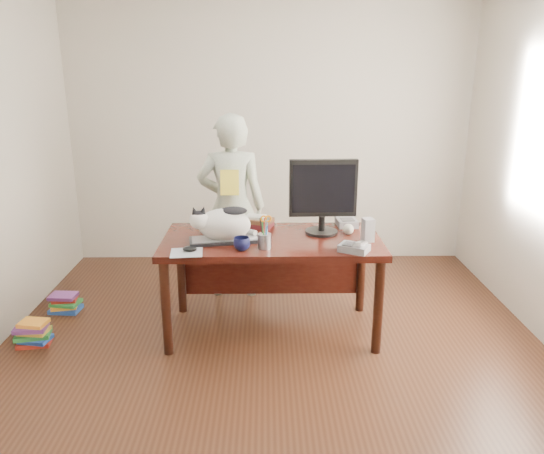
{
  "coord_description": "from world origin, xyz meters",
  "views": [
    {
      "loc": [
        -0.05,
        -3.1,
        1.96
      ],
      "look_at": [
        0.0,
        0.55,
        0.85
      ],
      "focal_mm": 35.0,
      "sensor_mm": 36.0,
      "label": 1
    }
  ],
  "objects": [
    {
      "name": "held_book",
      "position": [
        -0.34,
        1.14,
        1.05
      ],
      "size": [
        0.15,
        0.09,
        0.21
      ],
      "rotation": [
        0.0,
        0.0,
        0.01
      ],
      "color": "yellow",
      "rests_on": "person"
    },
    {
      "name": "person",
      "position": [
        -0.34,
        1.31,
        0.8
      ],
      "size": [
        0.59,
        0.39,
        1.6
      ],
      "primitive_type": "imported",
      "rotation": [
        0.0,
        0.0,
        3.15
      ],
      "color": "beige",
      "rests_on": "ground"
    },
    {
      "name": "monitor",
      "position": [
        0.38,
        0.7,
        1.07
      ],
      "size": [
        0.5,
        0.25,
        0.57
      ],
      "rotation": [
        0.0,
        0.0,
        0.02
      ],
      "color": "black",
      "rests_on": "desk"
    },
    {
      "name": "speaker",
      "position": [
        0.69,
        0.52,
        0.83
      ],
      "size": [
        0.09,
        0.1,
        0.17
      ],
      "rotation": [
        0.0,
        0.0,
        0.21
      ],
      "color": "gray",
      "rests_on": "desk"
    },
    {
      "name": "mousepad",
      "position": [
        -0.58,
        0.28,
        0.75
      ],
      "size": [
        0.23,
        0.21,
        0.0
      ],
      "rotation": [
        0.0,
        0.0,
        0.1
      ],
      "color": "#A0A5AC",
      "rests_on": "desk"
    },
    {
      "name": "keyboard",
      "position": [
        -0.34,
        0.52,
        0.76
      ],
      "size": [
        0.52,
        0.27,
        0.03
      ],
      "rotation": [
        0.0,
        0.0,
        0.16
      ],
      "color": "black",
      "rests_on": "desk"
    },
    {
      "name": "calculator",
      "position": [
        0.59,
        0.91,
        0.78
      ],
      "size": [
        0.17,
        0.21,
        0.06
      ],
      "rotation": [
        0.0,
        0.0,
        0.08
      ],
      "color": "slate",
      "rests_on": "desk"
    },
    {
      "name": "book_stack",
      "position": [
        -0.11,
        0.89,
        0.79
      ],
      "size": [
        0.28,
        0.24,
        0.09
      ],
      "rotation": [
        0.0,
        0.0,
        -0.34
      ],
      "color": "#4E141A",
      "rests_on": "desk"
    },
    {
      "name": "desk",
      "position": [
        0.0,
        0.68,
        0.6
      ],
      "size": [
        1.6,
        0.8,
        0.75
      ],
      "color": "black",
      "rests_on": "ground"
    },
    {
      "name": "book_pile_b",
      "position": [
        -1.72,
        0.95,
        0.07
      ],
      "size": [
        0.26,
        0.2,
        0.15
      ],
      "color": "#183E95",
      "rests_on": "ground"
    },
    {
      "name": "book_pile_a",
      "position": [
        -1.75,
        0.4,
        0.09
      ],
      "size": [
        0.27,
        0.22,
        0.18
      ],
      "color": "#A22217",
      "rests_on": "ground"
    },
    {
      "name": "baseball",
      "position": [
        0.57,
        0.68,
        0.79
      ],
      "size": [
        0.08,
        0.08,
        0.08
      ],
      "rotation": [
        0.0,
        0.0,
        0.4
      ],
      "color": "beige",
      "rests_on": "desk"
    },
    {
      "name": "coffee_mug",
      "position": [
        -0.21,
        0.34,
        0.8
      ],
      "size": [
        0.16,
        0.16,
        0.09
      ],
      "primitive_type": "imported",
      "rotation": [
        0.0,
        0.0,
        0.64
      ],
      "color": "#0D0F35",
      "rests_on": "desk"
    },
    {
      "name": "cat",
      "position": [
        -0.36,
        0.52,
        0.89
      ],
      "size": [
        0.49,
        0.3,
        0.28
      ],
      "rotation": [
        0.0,
        0.0,
        0.16
      ],
      "color": "silver",
      "rests_on": "keyboard"
    },
    {
      "name": "pen_cup",
      "position": [
        -0.05,
        0.38,
        0.82
      ],
      "size": [
        0.1,
        0.1,
        0.24
      ],
      "rotation": [
        0.0,
        0.0,
        0.08
      ],
      "color": "gray",
      "rests_on": "desk"
    },
    {
      "name": "mouse",
      "position": [
        -0.56,
        0.3,
        0.77
      ],
      "size": [
        0.1,
        0.07,
        0.04
      ],
      "rotation": [
        0.0,
        0.0,
        0.1
      ],
      "color": "black",
      "rests_on": "mousepad"
    },
    {
      "name": "phone",
      "position": [
        0.56,
        0.3,
        0.78
      ],
      "size": [
        0.24,
        0.21,
        0.09
      ],
      "rotation": [
        0.0,
        0.0,
        -0.5
      ],
      "color": "slate",
      "rests_on": "desk"
    },
    {
      "name": "room",
      "position": [
        0.0,
        0.0,
        1.35
      ],
      "size": [
        4.5,
        4.5,
        4.5
      ],
      "color": "black",
      "rests_on": "ground"
    }
  ]
}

